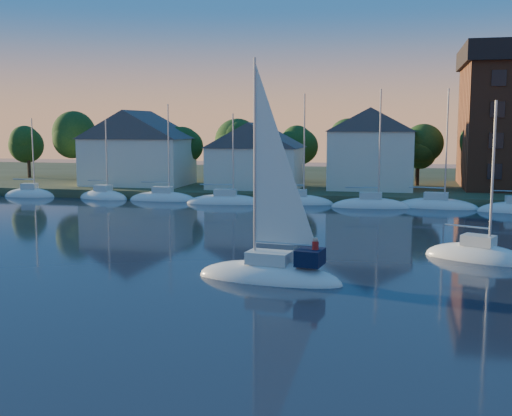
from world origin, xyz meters
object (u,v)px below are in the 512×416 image
(drifting_sailboat_right, at_px, (478,259))
(clubhouse_centre, at_px, (256,155))
(hero_sailboat, at_px, (271,270))
(clubhouse_west, at_px, (138,147))
(clubhouse_east, at_px, (372,148))

(drifting_sailboat_right, bearing_deg, clubhouse_centre, 148.81)
(hero_sailboat, bearing_deg, drifting_sailboat_right, -137.31)
(clubhouse_west, bearing_deg, clubhouse_centre, -3.58)
(clubhouse_centre, relative_size, clubhouse_east, 1.10)
(clubhouse_west, relative_size, clubhouse_centre, 1.18)
(clubhouse_centre, distance_m, hero_sailboat, 43.95)
(clubhouse_west, bearing_deg, hero_sailboat, -58.42)
(clubhouse_east, bearing_deg, clubhouse_centre, -171.87)
(clubhouse_west, bearing_deg, clubhouse_east, 1.91)
(clubhouse_east, xyz_separation_m, hero_sailboat, (-3.33, -44.39, -5.43))
(clubhouse_east, xyz_separation_m, drifting_sailboat_right, (8.75, -36.01, -5.90))
(clubhouse_centre, height_order, hero_sailboat, hero_sailboat)
(hero_sailboat, bearing_deg, clubhouse_east, -86.36)
(clubhouse_centre, xyz_separation_m, drifting_sailboat_right, (22.75, -34.01, -5.04))
(clubhouse_east, height_order, hero_sailboat, hero_sailboat)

